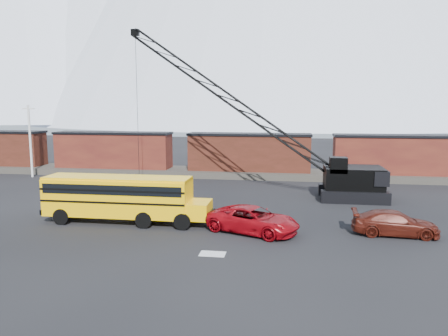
% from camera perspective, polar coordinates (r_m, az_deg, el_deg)
% --- Properties ---
extents(ground, '(160.00, 160.00, 0.00)m').
position_cam_1_polar(ground, '(28.03, -1.05, -8.42)').
color(ground, black).
rests_on(ground, ground).
extents(gravel_berm, '(120.00, 5.00, 0.70)m').
position_cam_1_polar(gravel_berm, '(49.27, 3.29, -0.70)').
color(gravel_berm, '#46423A').
rests_on(gravel_berm, ground).
extents(boxcar_west_near, '(13.70, 3.10, 4.17)m').
position_cam_1_polar(boxcar_west_near, '(52.90, -14.22, 2.31)').
color(boxcar_west_near, '#461614').
rests_on(boxcar_west_near, gravel_berm).
extents(boxcar_mid, '(13.70, 3.10, 4.17)m').
position_cam_1_polar(boxcar_mid, '(48.95, 3.31, 2.09)').
color(boxcar_mid, '#4F2016').
rests_on(boxcar_mid, gravel_berm).
extents(boxcar_east_near, '(13.70, 3.10, 4.17)m').
position_cam_1_polar(boxcar_east_near, '(50.06, 21.87, 1.64)').
color(boxcar_east_near, '#461614').
rests_on(boxcar_east_near, gravel_berm).
extents(utility_pole, '(1.40, 0.24, 8.00)m').
position_cam_1_polar(utility_pole, '(52.99, -23.99, 3.36)').
color(utility_pole, silver).
rests_on(utility_pole, ground).
extents(snow_patch, '(1.40, 0.90, 0.02)m').
position_cam_1_polar(snow_patch, '(24.20, -1.50, -11.15)').
color(snow_patch, silver).
rests_on(snow_patch, ground).
extents(school_bus, '(11.65, 2.65, 3.19)m').
position_cam_1_polar(school_bus, '(30.70, -13.07, -3.70)').
color(school_bus, '#FFBB05').
rests_on(school_bus, ground).
extents(red_pickup, '(6.53, 4.76, 1.65)m').
position_cam_1_polar(red_pickup, '(27.90, 3.80, -6.76)').
color(red_pickup, '#9B0710').
rests_on(red_pickup, ground).
extents(maroon_suv, '(5.29, 2.36, 1.51)m').
position_cam_1_polar(maroon_suv, '(29.31, 21.43, -6.73)').
color(maroon_suv, '#48150C').
rests_on(maroon_suv, ground).
extents(crawler_crane, '(22.96, 4.45, 15.10)m').
position_cam_1_polar(crawler_crane, '(39.19, 1.72, 8.34)').
color(crawler_crane, black).
rests_on(crawler_crane, ground).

